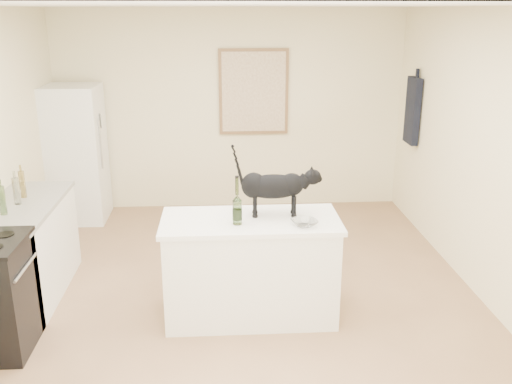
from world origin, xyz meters
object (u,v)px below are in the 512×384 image
at_px(glass_bowl, 304,223).
at_px(black_cat, 273,190).
at_px(fridge, 76,154).
at_px(wine_bottle, 237,203).

bearing_deg(glass_bowl, black_cat, 131.64).
distance_m(fridge, black_cat, 3.35).
bearing_deg(black_cat, fridge, 135.27).
relative_size(black_cat, glass_bowl, 3.20).
height_order(black_cat, glass_bowl, black_cat).
relative_size(fridge, wine_bottle, 4.74).
bearing_deg(glass_bowl, fridge, 132.18).
xyz_separation_m(wine_bottle, glass_bowl, (0.54, -0.08, -0.15)).
height_order(black_cat, wine_bottle, black_cat).
xyz_separation_m(black_cat, glass_bowl, (0.23, -0.26, -0.20)).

